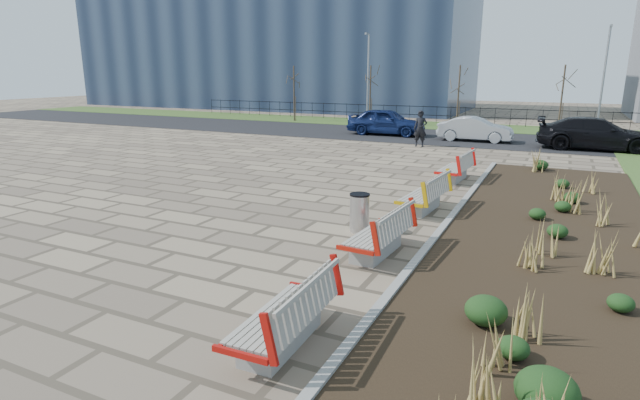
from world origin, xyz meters
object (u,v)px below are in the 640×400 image
at_px(car_silver, 475,129).
at_px(bench_d, 454,166).
at_px(bench_c, 422,193).
at_px(litter_bin, 359,213).
at_px(car_blue, 386,122).
at_px(lamp_east, 603,83).
at_px(car_black, 596,134).
at_px(pedestrian, 420,129).
at_px(bench_b, 377,231).
at_px(bench_a, 281,312).
at_px(lamp_west, 368,81).

bearing_deg(car_silver, bench_d, -175.63).
bearing_deg(bench_c, litter_bin, -104.96).
distance_m(car_blue, lamp_east, 12.20).
xyz_separation_m(litter_bin, car_black, (5.58, 16.59, 0.33)).
bearing_deg(car_silver, bench_c, -177.16).
bearing_deg(lamp_east, car_blue, -158.37).
xyz_separation_m(litter_bin, car_blue, (-5.26, 17.73, 0.34)).
bearing_deg(pedestrian, litter_bin, -88.09).
bearing_deg(bench_b, bench_a, -86.15).
distance_m(bench_a, bench_b, 3.91).
distance_m(bench_a, litter_bin, 5.26).
distance_m(bench_b, car_blue, 19.98).
height_order(litter_bin, pedestrian, pedestrian).
bearing_deg(bench_b, bench_d, 93.85).
relative_size(car_silver, lamp_east, 0.65).
bearing_deg(car_silver, bench_b, -177.92).
relative_size(litter_bin, pedestrian, 0.50).
xyz_separation_m(pedestrian, lamp_east, (8.15, 8.07, 2.14)).
bearing_deg(bench_b, bench_c, 93.85).
relative_size(bench_a, litter_bin, 2.33).
xyz_separation_m(car_blue, car_black, (10.84, -1.14, -0.01)).
height_order(bench_a, lamp_east, lamp_east).
relative_size(bench_d, pedestrian, 1.17).
height_order(pedestrian, car_black, pedestrian).
relative_size(bench_c, pedestrian, 1.17).
xyz_separation_m(bench_b, car_silver, (-0.98, 18.49, 0.16)).
height_order(bench_b, lamp_east, lamp_east).
height_order(bench_c, car_blue, car_blue).
bearing_deg(litter_bin, car_black, 71.42).
height_order(bench_b, car_black, car_black).
bearing_deg(pedestrian, car_silver, 48.02).
xyz_separation_m(bench_b, litter_bin, (-0.88, 1.27, -0.05)).
bearing_deg(lamp_west, pedestrian, -54.08).
xyz_separation_m(bench_c, bench_d, (0.00, 4.29, 0.00)).
bearing_deg(bench_b, car_blue, 111.76).
relative_size(pedestrian, car_silver, 0.46).
distance_m(litter_bin, car_silver, 17.21).
height_order(pedestrian, car_silver, pedestrian).
distance_m(bench_b, litter_bin, 1.55).
xyz_separation_m(bench_a, bench_d, (0.00, 11.89, 0.00)).
relative_size(bench_a, car_silver, 0.54).
bearing_deg(pedestrian, lamp_west, 118.67).
distance_m(bench_c, litter_bin, 2.57).
relative_size(car_black, lamp_east, 0.88).
height_order(bench_c, car_black, car_black).
bearing_deg(bench_b, lamp_west, 114.87).
distance_m(bench_c, bench_d, 4.29).
xyz_separation_m(bench_a, lamp_west, (-9.00, 27.34, 2.54)).
xyz_separation_m(bench_c, car_silver, (-0.98, 14.80, 0.16)).
bearing_deg(car_silver, lamp_east, -51.40).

